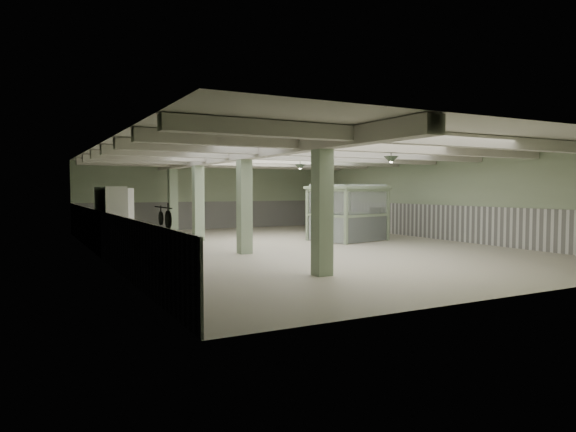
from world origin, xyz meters
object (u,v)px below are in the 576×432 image
guard_booth (348,203)px  walkin_cooler (111,220)px  prep_counter (148,261)px  filing_cabinet (379,223)px

guard_booth → walkin_cooler: bearing=171.0°
prep_counter → walkin_cooler: bearing=91.0°
prep_counter → filing_cabinet: size_ratio=3.28×
walkin_cooler → guard_booth: bearing=4.4°
walkin_cooler → guard_booth: size_ratio=0.76×
walkin_cooler → guard_booth: guard_booth is taller
prep_counter → walkin_cooler: walkin_cooler is taller
walkin_cooler → filing_cabinet: size_ratio=1.83×
prep_counter → guard_booth: bearing=30.2°
guard_booth → filing_cabinet: size_ratio=2.42×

